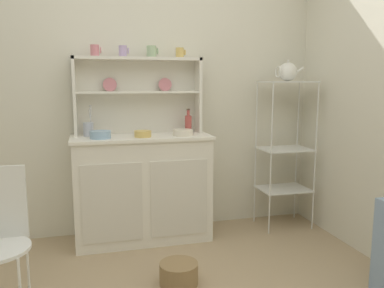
{
  "coord_description": "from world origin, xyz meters",
  "views": [
    {
      "loc": [
        -0.37,
        -1.74,
        1.29
      ],
      "look_at": [
        0.39,
        1.12,
        0.82
      ],
      "focal_mm": 36.88,
      "sensor_mm": 36.0,
      "label": 1
    }
  ],
  "objects_px": {
    "hutch_shelf_unit": "(138,89)",
    "porcelain_teapot": "(288,72)",
    "bakers_rack": "(285,140)",
    "utensil_jar": "(88,129)",
    "hutch_cabinet": "(143,187)",
    "jam_bottle": "(188,123)",
    "cup_rose_0": "(95,51)",
    "bowl_mixing_large": "(100,135)",
    "floor_basket": "(179,274)"
  },
  "relations": [
    {
      "from": "bowl_mixing_large",
      "to": "utensil_jar",
      "type": "relative_size",
      "value": 0.65
    },
    {
      "from": "hutch_cabinet",
      "to": "bakers_rack",
      "type": "distance_m",
      "value": 1.3
    },
    {
      "from": "cup_rose_0",
      "to": "hutch_shelf_unit",
      "type": "bearing_deg",
      "value": 6.98
    },
    {
      "from": "jam_bottle",
      "to": "hutch_shelf_unit",
      "type": "bearing_deg",
      "value": 169.33
    },
    {
      "from": "bakers_rack",
      "to": "jam_bottle",
      "type": "xyz_separation_m",
      "value": [
        -0.85,
        0.1,
        0.16
      ]
    },
    {
      "from": "cup_rose_0",
      "to": "utensil_jar",
      "type": "height_order",
      "value": "cup_rose_0"
    },
    {
      "from": "jam_bottle",
      "to": "bowl_mixing_large",
      "type": "bearing_deg",
      "value": -167.63
    },
    {
      "from": "floor_basket",
      "to": "cup_rose_0",
      "type": "distance_m",
      "value": 1.78
    },
    {
      "from": "hutch_cabinet",
      "to": "bowl_mixing_large",
      "type": "distance_m",
      "value": 0.56
    },
    {
      "from": "hutch_shelf_unit",
      "to": "porcelain_teapot",
      "type": "xyz_separation_m",
      "value": [
        1.26,
        -0.18,
        0.14
      ]
    },
    {
      "from": "bowl_mixing_large",
      "to": "cup_rose_0",
      "type": "bearing_deg",
      "value": 93.17
    },
    {
      "from": "hutch_cabinet",
      "to": "bowl_mixing_large",
      "type": "xyz_separation_m",
      "value": [
        -0.32,
        -0.07,
        0.45
      ]
    },
    {
      "from": "floor_basket",
      "to": "porcelain_teapot",
      "type": "relative_size",
      "value": 1.0
    },
    {
      "from": "cup_rose_0",
      "to": "jam_bottle",
      "type": "relative_size",
      "value": 0.44
    },
    {
      "from": "cup_rose_0",
      "to": "utensil_jar",
      "type": "xyz_separation_m",
      "value": [
        -0.07,
        -0.04,
        -0.61
      ]
    },
    {
      "from": "hutch_shelf_unit",
      "to": "utensil_jar",
      "type": "relative_size",
      "value": 4.22
    },
    {
      "from": "hutch_shelf_unit",
      "to": "porcelain_teapot",
      "type": "distance_m",
      "value": 1.28
    },
    {
      "from": "floor_basket",
      "to": "jam_bottle",
      "type": "height_order",
      "value": "jam_bottle"
    },
    {
      "from": "bakers_rack",
      "to": "utensil_jar",
      "type": "xyz_separation_m",
      "value": [
        -1.66,
        0.1,
        0.13
      ]
    },
    {
      "from": "utensil_jar",
      "to": "bowl_mixing_large",
      "type": "bearing_deg",
      "value": -60.65
    },
    {
      "from": "bakers_rack",
      "to": "porcelain_teapot",
      "type": "height_order",
      "value": "porcelain_teapot"
    },
    {
      "from": "floor_basket",
      "to": "jam_bottle",
      "type": "distance_m",
      "value": 1.28
    },
    {
      "from": "porcelain_teapot",
      "to": "floor_basket",
      "type": "bearing_deg",
      "value": -145.57
    },
    {
      "from": "hutch_cabinet",
      "to": "hutch_shelf_unit",
      "type": "relative_size",
      "value": 1.07
    },
    {
      "from": "hutch_shelf_unit",
      "to": "cup_rose_0",
      "type": "height_order",
      "value": "cup_rose_0"
    },
    {
      "from": "hutch_cabinet",
      "to": "utensil_jar",
      "type": "distance_m",
      "value": 0.63
    },
    {
      "from": "bakers_rack",
      "to": "jam_bottle",
      "type": "bearing_deg",
      "value": 173.04
    },
    {
      "from": "porcelain_teapot",
      "to": "bowl_mixing_large",
      "type": "bearing_deg",
      "value": -177.98
    },
    {
      "from": "hutch_shelf_unit",
      "to": "porcelain_teapot",
      "type": "relative_size",
      "value": 4.15
    },
    {
      "from": "hutch_shelf_unit",
      "to": "floor_basket",
      "type": "xyz_separation_m",
      "value": [
        0.12,
        -0.96,
        -1.16
      ]
    },
    {
      "from": "jam_bottle",
      "to": "utensil_jar",
      "type": "distance_m",
      "value": 0.81
    },
    {
      "from": "cup_rose_0",
      "to": "bakers_rack",
      "type": "bearing_deg",
      "value": -5.03
    },
    {
      "from": "jam_bottle",
      "to": "cup_rose_0",
      "type": "bearing_deg",
      "value": 177.21
    },
    {
      "from": "bakers_rack",
      "to": "cup_rose_0",
      "type": "relative_size",
      "value": 14.56
    },
    {
      "from": "utensil_jar",
      "to": "floor_basket",
      "type": "bearing_deg",
      "value": -59.28
    },
    {
      "from": "hutch_shelf_unit",
      "to": "utensil_jar",
      "type": "bearing_deg",
      "value": -168.18
    },
    {
      "from": "hutch_cabinet",
      "to": "jam_bottle",
      "type": "xyz_separation_m",
      "value": [
        0.41,
        0.09,
        0.5
      ]
    },
    {
      "from": "bowl_mixing_large",
      "to": "floor_basket",
      "type": "bearing_deg",
      "value": -58.99
    },
    {
      "from": "floor_basket",
      "to": "porcelain_teapot",
      "type": "distance_m",
      "value": 1.9
    },
    {
      "from": "cup_rose_0",
      "to": "jam_bottle",
      "type": "bearing_deg",
      "value": -2.79
    },
    {
      "from": "hutch_shelf_unit",
      "to": "jam_bottle",
      "type": "bearing_deg",
      "value": -10.67
    },
    {
      "from": "bakers_rack",
      "to": "bowl_mixing_large",
      "type": "relative_size",
      "value": 8.22
    },
    {
      "from": "jam_bottle",
      "to": "utensil_jar",
      "type": "height_order",
      "value": "utensil_jar"
    },
    {
      "from": "hutch_cabinet",
      "to": "hutch_shelf_unit",
      "type": "height_order",
      "value": "hutch_shelf_unit"
    },
    {
      "from": "bakers_rack",
      "to": "utensil_jar",
      "type": "relative_size",
      "value": 5.3
    },
    {
      "from": "cup_rose_0",
      "to": "utensil_jar",
      "type": "distance_m",
      "value": 0.61
    },
    {
      "from": "bowl_mixing_large",
      "to": "porcelain_teapot",
      "type": "bearing_deg",
      "value": 2.02
    },
    {
      "from": "hutch_shelf_unit",
      "to": "jam_bottle",
      "type": "distance_m",
      "value": 0.5
    },
    {
      "from": "bakers_rack",
      "to": "floor_basket",
      "type": "bearing_deg",
      "value": -145.61
    },
    {
      "from": "floor_basket",
      "to": "jam_bottle",
      "type": "xyz_separation_m",
      "value": [
        0.29,
        0.89,
        0.87
      ]
    }
  ]
}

